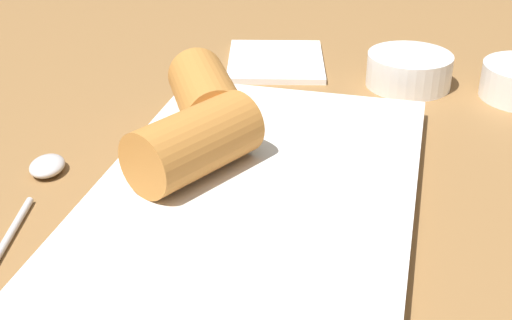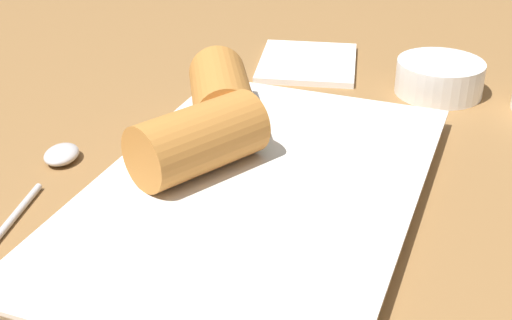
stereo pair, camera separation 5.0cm
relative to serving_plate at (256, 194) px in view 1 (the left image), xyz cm
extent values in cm
cube|color=olive|center=(-1.34, -1.66, -1.76)|extent=(180.00, 140.00, 2.00)
cube|color=white|center=(0.00, 0.00, -0.16)|extent=(32.48, 20.40, 1.20)
cube|color=white|center=(0.00, 0.00, 0.59)|extent=(33.78, 21.21, 0.30)
cylinder|color=#B77533|center=(-8.49, -6.16, 3.09)|extent=(10.47, 8.55, 4.71)
sphere|color=#6B9E47|center=(-12.00, -8.02, 3.09)|extent=(3.06, 3.06, 3.06)
cylinder|color=#B77533|center=(-0.53, -4.49, 3.09)|extent=(10.47, 8.49, 4.71)
sphere|color=#56843D|center=(-4.06, -2.66, 3.09)|extent=(3.06, 3.06, 3.06)
cylinder|color=white|center=(-24.04, 8.83, 0.79)|extent=(7.92, 7.92, 3.10)
cylinder|color=beige|center=(-24.04, 8.83, 2.06)|extent=(6.50, 6.50, 0.56)
cylinder|color=silver|center=(8.44, -14.03, -0.51)|extent=(9.44, 2.56, 0.50)
ellipsoid|color=silver|center=(-0.43, -15.99, -0.19)|extent=(3.76, 3.18, 1.14)
cube|color=white|center=(-26.61, -4.56, -0.46)|extent=(13.09, 11.81, 0.60)
camera|label=1|loc=(40.44, 10.10, 25.15)|focal=50.00mm
camera|label=2|loc=(38.94, 14.87, 25.15)|focal=50.00mm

